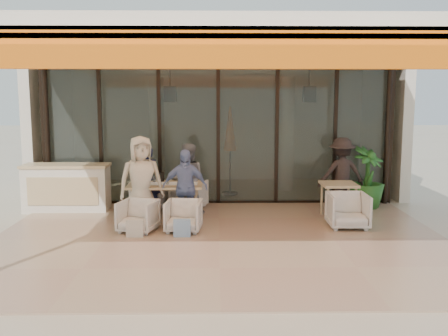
% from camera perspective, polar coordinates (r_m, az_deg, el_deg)
% --- Properties ---
extents(ground, '(70.00, 70.00, 0.00)m').
position_cam_1_polar(ground, '(8.83, -0.56, -8.25)').
color(ground, '#C6B293').
rests_on(ground, ground).
extents(terrace_floor, '(8.00, 6.00, 0.01)m').
position_cam_1_polar(terrace_floor, '(8.83, -0.56, -8.22)').
color(terrace_floor, tan).
rests_on(terrace_floor, ground).
extents(terrace_structure, '(8.00, 6.00, 3.40)m').
position_cam_1_polar(terrace_structure, '(8.24, -0.58, 13.42)').
color(terrace_structure, silver).
rests_on(terrace_structure, ground).
extents(glass_storefront, '(8.08, 0.10, 3.20)m').
position_cam_1_polar(glass_storefront, '(11.50, -0.67, 3.71)').
color(glass_storefront, '#9EADA3').
rests_on(glass_storefront, ground).
extents(interior_block, '(9.05, 3.62, 3.52)m').
position_cam_1_polar(interior_block, '(13.79, -0.68, 7.08)').
color(interior_block, silver).
rests_on(interior_block, ground).
extents(host_counter, '(1.85, 0.65, 1.04)m').
position_cam_1_polar(host_counter, '(11.42, -17.53, -2.11)').
color(host_counter, silver).
rests_on(host_counter, ground).
extents(dining_table, '(1.50, 0.90, 0.93)m').
position_cam_1_polar(dining_table, '(10.19, -6.75, -2.10)').
color(dining_table, tan).
rests_on(dining_table, ground).
extents(chair_far_left, '(0.90, 0.87, 0.74)m').
position_cam_1_polar(chair_far_left, '(11.22, -8.33, -2.84)').
color(chair_far_left, silver).
rests_on(chair_far_left, ground).
extents(chair_far_right, '(0.87, 0.84, 0.72)m').
position_cam_1_polar(chair_far_right, '(11.15, -4.04, -2.89)').
color(chair_far_right, silver).
rests_on(chair_far_right, ground).
extents(chair_near_left, '(0.78, 0.75, 0.66)m').
position_cam_1_polar(chair_near_left, '(9.39, -9.81, -5.27)').
color(chair_near_left, silver).
rests_on(chair_near_left, ground).
extents(chair_near_right, '(0.70, 0.66, 0.66)m').
position_cam_1_polar(chair_near_right, '(9.30, -4.67, -5.33)').
color(chair_near_right, silver).
rests_on(chair_near_right, ground).
extents(diner_navy, '(0.58, 0.41, 1.49)m').
position_cam_1_polar(diner_navy, '(10.67, -8.71, -1.37)').
color(diner_navy, '#191D37').
rests_on(diner_navy, ground).
extents(diner_grey, '(0.75, 0.58, 1.52)m').
position_cam_1_polar(diner_grey, '(10.58, -4.20, -1.28)').
color(diner_grey, slate).
rests_on(diner_grey, ground).
extents(diner_cream, '(0.99, 0.81, 1.75)m').
position_cam_1_polar(diner_cream, '(9.77, -9.44, -1.49)').
color(diner_cream, beige).
rests_on(diner_cream, ground).
extents(diner_periwinkle, '(0.88, 0.36, 1.49)m').
position_cam_1_polar(diner_periwinkle, '(9.70, -4.50, -2.24)').
color(diner_periwinkle, '#697EAF').
rests_on(diner_periwinkle, ground).
extents(tote_bag_cream, '(0.30, 0.10, 0.34)m').
position_cam_1_polar(tote_bag_cream, '(9.05, -10.17, -6.86)').
color(tote_bag_cream, silver).
rests_on(tote_bag_cream, ground).
extents(tote_bag_blue, '(0.30, 0.10, 0.34)m').
position_cam_1_polar(tote_bag_blue, '(8.95, -4.82, -6.92)').
color(tote_bag_blue, '#99BFD8').
rests_on(tote_bag_blue, ground).
extents(side_table, '(0.70, 0.70, 0.74)m').
position_cam_1_polar(side_table, '(10.46, 12.97, -2.27)').
color(side_table, tan).
rests_on(side_table, ground).
extents(side_chair, '(0.74, 0.70, 0.75)m').
position_cam_1_polar(side_chair, '(9.80, 13.96, -4.56)').
color(side_chair, silver).
rests_on(side_chair, ground).
extents(standing_woman, '(1.09, 0.70, 1.61)m').
position_cam_1_polar(standing_woman, '(11.34, 13.28, -0.63)').
color(standing_woman, black).
rests_on(standing_woman, ground).
extents(potted_palm, '(1.10, 1.10, 1.39)m').
position_cam_1_polar(potted_palm, '(11.58, 16.00, -1.09)').
color(potted_palm, '#1E5919').
rests_on(potted_palm, ground).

